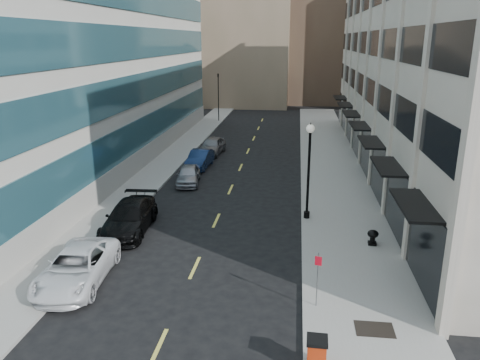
% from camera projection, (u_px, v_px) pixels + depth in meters
% --- Properties ---
extents(sidewalk_right, '(5.00, 80.00, 0.15)m').
position_uv_depth(sidewalk_right, '(337.00, 192.00, 32.46)').
color(sidewalk_right, gray).
rests_on(sidewalk_right, ground).
extents(sidewalk_left, '(3.00, 80.00, 0.15)m').
position_uv_depth(sidewalk_left, '(142.00, 185.00, 34.08)').
color(sidewalk_left, gray).
rests_on(sidewalk_left, ground).
extents(building_right, '(15.30, 46.50, 18.25)m').
position_uv_depth(building_right, '(464.00, 57.00, 35.44)').
color(building_right, beige).
rests_on(building_right, ground).
extents(building_left, '(16.14, 46.00, 20.00)m').
position_uv_depth(building_left, '(52.00, 43.00, 38.95)').
color(building_left, beige).
rests_on(building_left, ground).
extents(skyline_tan_near, '(14.00, 18.00, 28.00)m').
position_uv_depth(skyline_tan_near, '(247.00, 15.00, 75.37)').
color(skyline_tan_near, '#937860').
rests_on(skyline_tan_near, ground).
extents(skyline_tan_far, '(12.00, 14.00, 22.00)m').
position_uv_depth(skyline_tan_far, '(199.00, 35.00, 86.89)').
color(skyline_tan_far, '#937860').
rests_on(skyline_tan_far, ground).
extents(skyline_stone, '(10.00, 14.00, 20.00)m').
position_uv_depth(skyline_stone, '(387.00, 41.00, 72.09)').
color(skyline_stone, beige).
rests_on(skyline_stone, ground).
extents(grate_far, '(1.40, 1.00, 0.01)m').
position_uv_depth(grate_far, '(375.00, 329.00, 17.04)').
color(grate_far, black).
rests_on(grate_far, sidewalk_right).
extents(road_centerline, '(0.15, 68.20, 0.01)m').
position_uv_depth(road_centerline, '(224.00, 203.00, 30.50)').
color(road_centerline, '#D8CC4C').
rests_on(road_centerline, ground).
extents(traffic_signal, '(0.66, 0.66, 6.98)m').
position_uv_depth(traffic_signal, '(218.00, 77.00, 58.94)').
color(traffic_signal, black).
rests_on(traffic_signal, ground).
extents(car_white_van, '(2.92, 5.63, 1.52)m').
position_uv_depth(car_white_van, '(77.00, 267.00, 20.38)').
color(car_white_van, white).
rests_on(car_white_van, ground).
extents(car_black_pickup, '(2.61, 5.72, 1.62)m').
position_uv_depth(car_black_pickup, '(129.00, 217.00, 25.91)').
color(car_black_pickup, black).
rests_on(car_black_pickup, ground).
extents(car_silver_sedan, '(2.15, 4.20, 1.37)m').
position_uv_depth(car_silver_sedan, '(188.00, 175.00, 34.48)').
color(car_silver_sedan, '#95979D').
rests_on(car_silver_sedan, ground).
extents(car_blue_sedan, '(1.77, 4.47, 1.45)m').
position_uv_depth(car_blue_sedan, '(200.00, 159.00, 38.81)').
color(car_blue_sedan, navy).
rests_on(car_blue_sedan, ground).
extents(car_grey_sedan, '(2.23, 4.74, 1.57)m').
position_uv_depth(car_grey_sedan, '(212.00, 146.00, 43.38)').
color(car_grey_sedan, slate).
rests_on(car_grey_sedan, ground).
extents(trash_bin, '(0.69, 0.77, 1.09)m').
position_uv_depth(trash_bin, '(317.00, 352.00, 14.88)').
color(trash_bin, '#B32B0B').
rests_on(trash_bin, sidewalk_right).
extents(lamppost, '(0.47, 0.47, 5.71)m').
position_uv_depth(lamppost, '(309.00, 163.00, 26.70)').
color(lamppost, black).
rests_on(lamppost, sidewalk_right).
extents(sign_post, '(0.27, 0.09, 2.30)m').
position_uv_depth(sign_post, '(318.00, 272.00, 18.12)').
color(sign_post, slate).
rests_on(sign_post, sidewalk_right).
extents(urn_planter, '(0.57, 0.57, 0.78)m').
position_uv_depth(urn_planter, '(373.00, 236.00, 23.94)').
color(urn_planter, black).
rests_on(urn_planter, sidewalk_right).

